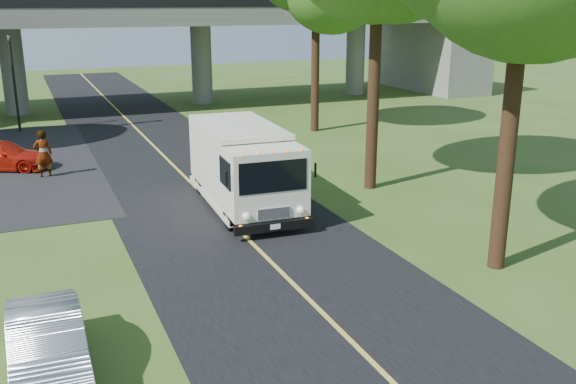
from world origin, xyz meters
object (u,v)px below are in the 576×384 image
silver_sedan (47,348)px  pedestrian (43,154)px  traffic_signal (13,73)px  red_sedan (1,156)px  step_van (243,164)px

silver_sedan → pedestrian: (0.68, 15.46, 0.32)m
traffic_signal → silver_sedan: bearing=-89.8°
traffic_signal → pedestrian: (0.78, -10.54, -2.23)m
traffic_signal → red_sedan: 8.94m
silver_sedan → red_sedan: bearing=92.5°
red_sedan → pedestrian: (1.61, -2.03, 0.37)m
silver_sedan → traffic_signal: bearing=89.7°
pedestrian → silver_sedan: bearing=86.5°
step_van → pedestrian: (-6.16, 6.89, -0.56)m
step_van → pedestrian: bearing=134.6°
traffic_signal → step_van: size_ratio=0.76×
step_van → red_sedan: bearing=133.8°
traffic_signal → red_sedan: size_ratio=1.27×
traffic_signal → step_van: (6.94, -17.43, -1.67)m
red_sedan → silver_sedan: bearing=-152.5°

